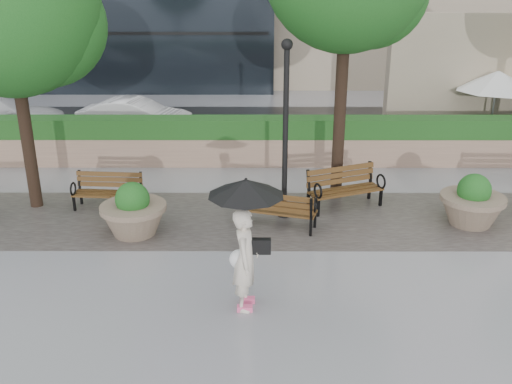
{
  "coord_description": "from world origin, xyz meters",
  "views": [
    {
      "loc": [
        0.25,
        -8.69,
        5.13
      ],
      "look_at": [
        0.23,
        1.82,
        1.1
      ],
      "focal_mm": 40.0,
      "sensor_mm": 36.0,
      "label": 1
    }
  ],
  "objects_px": {
    "bench_1": "(108,199)",
    "bench_3": "(345,196)",
    "pedestrian": "(246,232)",
    "car_right": "(136,117)",
    "bench_2": "(278,217)",
    "lamppost": "(285,143)",
    "planter_left": "(134,214)",
    "planter_right": "(472,205)"
  },
  "relations": [
    {
      "from": "bench_1",
      "to": "bench_3",
      "type": "height_order",
      "value": "bench_3"
    },
    {
      "from": "bench_1",
      "to": "pedestrian",
      "type": "bearing_deg",
      "value": -47.22
    },
    {
      "from": "car_right",
      "to": "bench_1",
      "type": "bearing_deg",
      "value": -166.11
    },
    {
      "from": "bench_2",
      "to": "pedestrian",
      "type": "height_order",
      "value": "pedestrian"
    },
    {
      "from": "bench_2",
      "to": "pedestrian",
      "type": "distance_m",
      "value": 3.33
    },
    {
      "from": "car_right",
      "to": "pedestrian",
      "type": "relative_size",
      "value": 1.71
    },
    {
      "from": "lamppost",
      "to": "pedestrian",
      "type": "xyz_separation_m",
      "value": [
        -0.78,
        -3.72,
        -0.38
      ]
    },
    {
      "from": "planter_left",
      "to": "pedestrian",
      "type": "bearing_deg",
      "value": -49.11
    },
    {
      "from": "planter_right",
      "to": "pedestrian",
      "type": "bearing_deg",
      "value": -145.81
    },
    {
      "from": "planter_right",
      "to": "car_right",
      "type": "xyz_separation_m",
      "value": [
        -8.72,
        7.35,
        0.17
      ]
    },
    {
      "from": "bench_1",
      "to": "car_right",
      "type": "xyz_separation_m",
      "value": [
        -0.61,
        6.47,
        0.37
      ]
    },
    {
      "from": "bench_1",
      "to": "bench_3",
      "type": "bearing_deg",
      "value": 5.33
    },
    {
      "from": "planter_left",
      "to": "car_right",
      "type": "xyz_separation_m",
      "value": [
        -1.5,
        7.87,
        0.17
      ]
    },
    {
      "from": "bench_3",
      "to": "lamppost",
      "type": "height_order",
      "value": "lamppost"
    },
    {
      "from": "bench_1",
      "to": "planter_left",
      "type": "height_order",
      "value": "planter_left"
    },
    {
      "from": "planter_left",
      "to": "bench_1",
      "type": "bearing_deg",
      "value": 122.45
    },
    {
      "from": "pedestrian",
      "to": "planter_left",
      "type": "bearing_deg",
      "value": 48.94
    },
    {
      "from": "bench_1",
      "to": "pedestrian",
      "type": "height_order",
      "value": "pedestrian"
    },
    {
      "from": "planter_right",
      "to": "pedestrian",
      "type": "distance_m",
      "value": 5.91
    },
    {
      "from": "bench_1",
      "to": "bench_2",
      "type": "relative_size",
      "value": 0.94
    },
    {
      "from": "bench_2",
      "to": "car_right",
      "type": "xyz_separation_m",
      "value": [
        -4.53,
        7.54,
        0.37
      ]
    },
    {
      "from": "bench_3",
      "to": "planter_left",
      "type": "relative_size",
      "value": 1.36
    },
    {
      "from": "planter_left",
      "to": "lamppost",
      "type": "relative_size",
      "value": 0.35
    },
    {
      "from": "bench_1",
      "to": "car_right",
      "type": "height_order",
      "value": "car_right"
    },
    {
      "from": "car_right",
      "to": "bench_3",
      "type": "bearing_deg",
      "value": -127.77
    },
    {
      "from": "bench_1",
      "to": "car_right",
      "type": "relative_size",
      "value": 0.42
    },
    {
      "from": "bench_3",
      "to": "car_right",
      "type": "distance_m",
      "value": 8.85
    },
    {
      "from": "bench_1",
      "to": "bench_3",
      "type": "relative_size",
      "value": 0.85
    },
    {
      "from": "bench_2",
      "to": "lamppost",
      "type": "height_order",
      "value": "lamppost"
    },
    {
      "from": "bench_1",
      "to": "planter_right",
      "type": "bearing_deg",
      "value": -1.67
    },
    {
      "from": "lamppost",
      "to": "car_right",
      "type": "height_order",
      "value": "lamppost"
    },
    {
      "from": "lamppost",
      "to": "planter_left",
      "type": "bearing_deg",
      "value": -163.21
    },
    {
      "from": "bench_2",
      "to": "planter_left",
      "type": "relative_size",
      "value": 1.23
    },
    {
      "from": "pedestrian",
      "to": "bench_2",
      "type": "bearing_deg",
      "value": -3.56
    },
    {
      "from": "bench_1",
      "to": "lamppost",
      "type": "height_order",
      "value": "lamppost"
    },
    {
      "from": "car_right",
      "to": "lamppost",
      "type": "bearing_deg",
      "value": -137.42
    },
    {
      "from": "bench_2",
      "to": "lamppost",
      "type": "distance_m",
      "value": 1.6
    },
    {
      "from": "planter_left",
      "to": "lamppost",
      "type": "distance_m",
      "value": 3.55
    },
    {
      "from": "bench_3",
      "to": "car_right",
      "type": "height_order",
      "value": "car_right"
    },
    {
      "from": "lamppost",
      "to": "car_right",
      "type": "bearing_deg",
      "value": 124.08
    },
    {
      "from": "bench_3",
      "to": "bench_2",
      "type": "bearing_deg",
      "value": -166.41
    },
    {
      "from": "bench_1",
      "to": "planter_right",
      "type": "xyz_separation_m",
      "value": [
        8.11,
        -0.88,
        0.21
      ]
    }
  ]
}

